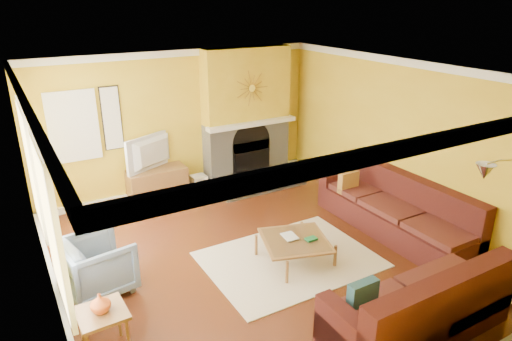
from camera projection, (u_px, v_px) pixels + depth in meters
floor at (259, 257)px, 6.75m from camera, size 5.50×6.00×0.02m
ceiling at (259, 72)px, 5.77m from camera, size 5.50×6.00×0.02m
wall_back at (179, 122)px, 8.69m from camera, size 5.50×0.02×2.70m
wall_front at (440, 284)px, 3.83m from camera, size 5.50×0.02×2.70m
wall_left at (41, 218)px, 4.97m from camera, size 0.02×6.00×2.70m
wall_right at (402, 142)px, 7.55m from camera, size 0.02×6.00×2.70m
baseboard at (259, 253)px, 6.73m from camera, size 5.50×6.00×0.12m
crown_molding at (259, 78)px, 5.80m from camera, size 5.50×6.00×0.12m
window_left_near at (31, 168)px, 5.99m from camera, size 0.06×1.22×1.72m
window_left_far at (50, 228)px, 4.45m from camera, size 0.06×1.22×1.72m
window_back at (73, 126)px, 7.69m from camera, size 0.82×0.06×1.22m
wall_art at (112, 119)px, 7.99m from camera, size 0.34×0.04×1.14m
fireplace at (246, 116)px, 9.15m from camera, size 1.80×0.40×2.70m
mantel at (252, 124)px, 9.00m from camera, size 1.92×0.22×0.08m
hearth at (260, 186)px, 9.19m from camera, size 1.80×0.70×0.06m
sunburst at (252, 88)px, 8.75m from camera, size 0.70×0.04×0.70m
rug at (290, 259)px, 6.67m from camera, size 2.40×1.80×0.02m
sectional_sofa at (362, 235)px, 6.46m from camera, size 3.10×3.70×0.90m
coffee_table at (295, 250)px, 6.59m from camera, size 1.15×1.15×0.36m
media_console at (158, 184)px, 8.58m from camera, size 1.08×0.49×0.60m
tv at (155, 153)px, 8.36m from camera, size 1.08×0.62×0.65m
subwoofer at (199, 182)px, 9.06m from camera, size 0.28×0.28×0.28m
armchair at (98, 265)px, 5.87m from camera, size 0.94×0.92×0.75m
side_table at (105, 333)px, 4.84m from camera, size 0.51×0.51×0.54m
vase at (100, 303)px, 4.71m from camera, size 0.21×0.21×0.22m
book at (284, 238)px, 6.53m from camera, size 0.22×0.28×0.03m
arc_lamp at (506, 241)px, 5.13m from camera, size 1.33×0.36×2.08m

